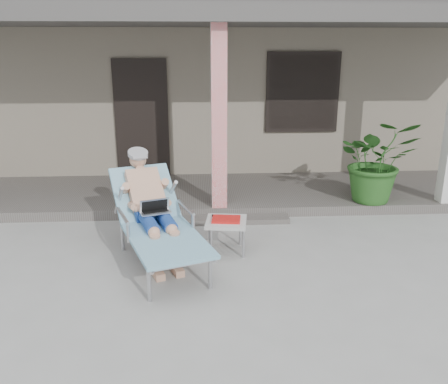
{
  "coord_description": "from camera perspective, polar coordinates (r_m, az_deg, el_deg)",
  "views": [
    {
      "loc": [
        -0.33,
        -4.61,
        2.48
      ],
      "look_at": [
        -0.02,
        0.6,
        0.85
      ],
      "focal_mm": 38.0,
      "sensor_mm": 36.0,
      "label": 1
    }
  ],
  "objects": [
    {
      "name": "ground",
      "position": [
        5.24,
        0.63,
        -10.88
      ],
      "size": [
        60.0,
        60.0,
        0.0
      ],
      "primitive_type": "plane",
      "color": "#9E9E99",
      "rests_on": "ground"
    },
    {
      "name": "house",
      "position": [
        11.14,
        -1.75,
        13.15
      ],
      "size": [
        10.4,
        5.4,
        3.3
      ],
      "color": "gray",
      "rests_on": "ground"
    },
    {
      "name": "porch_deck",
      "position": [
        7.98,
        -0.88,
        -0.18
      ],
      "size": [
        10.0,
        2.0,
        0.15
      ],
      "primitive_type": "cube",
      "color": "#605B56",
      "rests_on": "ground"
    },
    {
      "name": "porch_overhang",
      "position": [
        7.57,
        -0.96,
        19.68
      ],
      "size": [
        10.0,
        2.3,
        2.85
      ],
      "color": "silver",
      "rests_on": "porch_deck"
    },
    {
      "name": "porch_step",
      "position": [
        6.91,
        -0.45,
        -3.35
      ],
      "size": [
        2.0,
        0.3,
        0.07
      ],
      "primitive_type": "cube",
      "color": "#605B56",
      "rests_on": "ground"
    },
    {
      "name": "lounger",
      "position": [
        5.59,
        -8.53,
        -0.28
      ],
      "size": [
        1.35,
        2.07,
        1.31
      ],
      "rotation": [
        0.0,
        0.0,
        0.34
      ],
      "color": "#B7B7BC",
      "rests_on": "ground"
    },
    {
      "name": "side_table",
      "position": [
        5.84,
        0.26,
        -3.8
      ],
      "size": [
        0.55,
        0.55,
        0.44
      ],
      "rotation": [
        0.0,
        0.0,
        -0.13
      ],
      "color": "beige",
      "rests_on": "ground"
    },
    {
      "name": "potted_palm",
      "position": [
        7.57,
        17.9,
        3.61
      ],
      "size": [
        1.27,
        1.14,
        1.28
      ],
      "primitive_type": "imported",
      "rotation": [
        0.0,
        0.0,
        -0.13
      ],
      "color": "#26591E",
      "rests_on": "porch_deck"
    }
  ]
}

